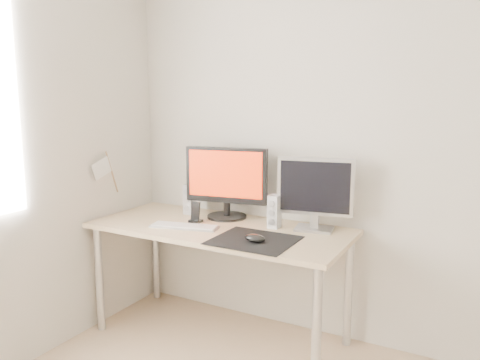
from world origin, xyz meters
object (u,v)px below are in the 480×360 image
at_px(desk, 219,238).
at_px(second_monitor, 315,190).
at_px(speaker_right, 274,212).
at_px(mouse, 255,238).
at_px(keyboard, 184,226).
at_px(main_monitor, 226,180).
at_px(phone_dock, 196,216).
at_px(speaker_left, 190,199).

distance_m(desk, second_monitor, 0.66).
bearing_deg(speaker_right, second_monitor, 16.82).
height_order(mouse, keyboard, mouse).
xyz_separation_m(main_monitor, keyboard, (-0.11, -0.32, -0.25)).
bearing_deg(phone_dock, desk, -2.91).
bearing_deg(main_monitor, speaker_right, -10.50).
height_order(main_monitor, speaker_left, main_monitor).
height_order(speaker_right, keyboard, speaker_right).
bearing_deg(speaker_left, desk, -27.49).
bearing_deg(second_monitor, desk, -160.00).
relative_size(main_monitor, keyboard, 1.26).
bearing_deg(keyboard, speaker_right, 27.73).
bearing_deg(main_monitor, phone_dock, -121.90).
height_order(main_monitor, speaker_right, main_monitor).
relative_size(mouse, main_monitor, 0.22).
xyz_separation_m(mouse, desk, (-0.34, 0.19, -0.10)).
relative_size(speaker_right, phone_dock, 1.53).
bearing_deg(keyboard, main_monitor, 71.44).
xyz_separation_m(desk, second_monitor, (0.54, 0.20, 0.32)).
bearing_deg(phone_dock, speaker_left, 133.46).
distance_m(main_monitor, speaker_right, 0.41).
relative_size(desk, speaker_left, 7.87).
height_order(speaker_right, phone_dock, speaker_right).
relative_size(mouse, phone_dock, 0.90).
height_order(second_monitor, keyboard, second_monitor).
bearing_deg(phone_dock, main_monitor, 58.10).
bearing_deg(second_monitor, mouse, -117.16).
distance_m(speaker_right, phone_dock, 0.51).
height_order(main_monitor, keyboard, main_monitor).
bearing_deg(desk, speaker_left, 152.51).
bearing_deg(main_monitor, second_monitor, -0.01).
bearing_deg(keyboard, mouse, -7.29).
distance_m(desk, speaker_right, 0.38).
bearing_deg(desk, phone_dock, 177.09).
height_order(mouse, speaker_right, speaker_right).
relative_size(main_monitor, speaker_left, 2.70).
relative_size(main_monitor, second_monitor, 1.22).
bearing_deg(keyboard, phone_dock, 93.46).
distance_m(mouse, speaker_left, 0.78).
bearing_deg(speaker_right, phone_dock, -166.48).
xyz_separation_m(second_monitor, phone_dock, (-0.72, -0.19, -0.20)).
distance_m(second_monitor, phone_dock, 0.77).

